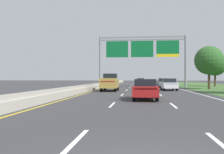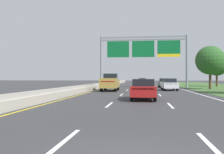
{
  "view_description": "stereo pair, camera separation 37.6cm",
  "coord_description": "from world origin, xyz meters",
  "px_view_note": "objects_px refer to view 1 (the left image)",
  "views": [
    {
      "loc": [
        -0.19,
        -4.77,
        1.67
      ],
      "look_at": [
        -3.43,
        24.69,
        1.76
      ],
      "focal_mm": 39.86,
      "sensor_mm": 36.0,
      "label": 1
    },
    {
      "loc": [
        0.19,
        -4.73,
        1.67
      ],
      "look_at": [
        -3.43,
        24.69,
        1.76
      ],
      "focal_mm": 39.86,
      "sensor_mm": 36.0,
      "label": 2
    }
  ],
  "objects_px": {
    "roadside_tree_far": "(215,65)",
    "car_darkgreen_centre_lane_sedan": "(141,81)",
    "car_white_right_lane_sedan": "(169,84)",
    "car_grey_right_lane_sedan": "(163,83)",
    "overhead_sign_gantry": "(142,51)",
    "car_red_centre_lane_sedan": "(145,89)",
    "pickup_truck_gold": "(110,82)",
    "roadside_tree_mid": "(209,60)"
  },
  "relations": [
    {
      "from": "car_darkgreen_centre_lane_sedan",
      "to": "roadside_tree_mid",
      "type": "distance_m",
      "value": 22.46
    },
    {
      "from": "roadside_tree_mid",
      "to": "roadside_tree_far",
      "type": "bearing_deg",
      "value": 70.06
    },
    {
      "from": "car_darkgreen_centre_lane_sedan",
      "to": "roadside_tree_mid",
      "type": "relative_size",
      "value": 0.7
    },
    {
      "from": "car_white_right_lane_sedan",
      "to": "car_red_centre_lane_sedan",
      "type": "distance_m",
      "value": 14.89
    },
    {
      "from": "roadside_tree_mid",
      "to": "pickup_truck_gold",
      "type": "bearing_deg",
      "value": -156.26
    },
    {
      "from": "car_white_right_lane_sedan",
      "to": "car_red_centre_lane_sedan",
      "type": "xyz_separation_m",
      "value": [
        -3.45,
        -14.49,
        0.0
      ]
    },
    {
      "from": "overhead_sign_gantry",
      "to": "car_darkgreen_centre_lane_sedan",
      "type": "relative_size",
      "value": 3.41
    },
    {
      "from": "car_white_right_lane_sedan",
      "to": "car_darkgreen_centre_lane_sedan",
      "type": "xyz_separation_m",
      "value": [
        -3.56,
        23.77,
        0.0
      ]
    },
    {
      "from": "roadside_tree_far",
      "to": "car_white_right_lane_sedan",
      "type": "bearing_deg",
      "value": -123.87
    },
    {
      "from": "pickup_truck_gold",
      "to": "car_darkgreen_centre_lane_sedan",
      "type": "height_order",
      "value": "pickup_truck_gold"
    },
    {
      "from": "car_grey_right_lane_sedan",
      "to": "roadside_tree_mid",
      "type": "relative_size",
      "value": 0.7
    },
    {
      "from": "roadside_tree_far",
      "to": "car_red_centre_lane_sedan",
      "type": "bearing_deg",
      "value": -114.83
    },
    {
      "from": "pickup_truck_gold",
      "to": "car_white_right_lane_sedan",
      "type": "distance_m",
      "value": 7.92
    },
    {
      "from": "car_white_right_lane_sedan",
      "to": "car_red_centre_lane_sedan",
      "type": "relative_size",
      "value": 1.01
    },
    {
      "from": "car_grey_right_lane_sedan",
      "to": "car_red_centre_lane_sedan",
      "type": "xyz_separation_m",
      "value": [
        -3.65,
        -24.41,
        0.0
      ]
    },
    {
      "from": "car_darkgreen_centre_lane_sedan",
      "to": "roadside_tree_far",
      "type": "xyz_separation_m",
      "value": [
        14.05,
        -8.14,
        3.37
      ]
    },
    {
      "from": "pickup_truck_gold",
      "to": "roadside_tree_far",
      "type": "bearing_deg",
      "value": -46.29
    },
    {
      "from": "car_darkgreen_centre_lane_sedan",
      "to": "roadside_tree_mid",
      "type": "xyz_separation_m",
      "value": [
        9.77,
        -19.94,
        3.36
      ]
    },
    {
      "from": "car_grey_right_lane_sedan",
      "to": "roadside_tree_far",
      "type": "relative_size",
      "value": 0.7
    },
    {
      "from": "car_grey_right_lane_sedan",
      "to": "car_white_right_lane_sedan",
      "type": "distance_m",
      "value": 9.93
    },
    {
      "from": "overhead_sign_gantry",
      "to": "pickup_truck_gold",
      "type": "bearing_deg",
      "value": -109.38
    },
    {
      "from": "overhead_sign_gantry",
      "to": "car_white_right_lane_sedan",
      "type": "xyz_separation_m",
      "value": [
        3.4,
        -9.68,
        -5.51
      ]
    },
    {
      "from": "car_darkgreen_centre_lane_sedan",
      "to": "roadside_tree_far",
      "type": "relative_size",
      "value": 0.7
    },
    {
      "from": "overhead_sign_gantry",
      "to": "roadside_tree_mid",
      "type": "relative_size",
      "value": 2.4
    },
    {
      "from": "car_grey_right_lane_sedan",
      "to": "car_darkgreen_centre_lane_sedan",
      "type": "xyz_separation_m",
      "value": [
        -3.76,
        13.84,
        0.0
      ]
    },
    {
      "from": "roadside_tree_mid",
      "to": "roadside_tree_far",
      "type": "height_order",
      "value": "roadside_tree_far"
    },
    {
      "from": "overhead_sign_gantry",
      "to": "car_grey_right_lane_sedan",
      "type": "relative_size",
      "value": 3.4
    },
    {
      "from": "roadside_tree_far",
      "to": "car_darkgreen_centre_lane_sedan",
      "type": "bearing_deg",
      "value": 149.9
    },
    {
      "from": "pickup_truck_gold",
      "to": "car_red_centre_lane_sedan",
      "type": "bearing_deg",
      "value": -162.26
    },
    {
      "from": "roadside_tree_mid",
      "to": "overhead_sign_gantry",
      "type": "bearing_deg",
      "value": 148.65
    },
    {
      "from": "pickup_truck_gold",
      "to": "car_grey_right_lane_sedan",
      "type": "xyz_separation_m",
      "value": [
        7.79,
        12.17,
        -0.26
      ]
    },
    {
      "from": "car_red_centre_lane_sedan",
      "to": "car_darkgreen_centre_lane_sedan",
      "type": "bearing_deg",
      "value": 0.43
    },
    {
      "from": "car_red_centre_lane_sedan",
      "to": "roadside_tree_far",
      "type": "distance_m",
      "value": 33.35
    },
    {
      "from": "car_grey_right_lane_sedan",
      "to": "car_darkgreen_centre_lane_sedan",
      "type": "bearing_deg",
      "value": 14.35
    },
    {
      "from": "pickup_truck_gold",
      "to": "roadside_tree_far",
      "type": "distance_m",
      "value": 25.61
    },
    {
      "from": "car_white_right_lane_sedan",
      "to": "car_darkgreen_centre_lane_sedan",
      "type": "bearing_deg",
      "value": 7.06
    },
    {
      "from": "car_white_right_lane_sedan",
      "to": "car_darkgreen_centre_lane_sedan",
      "type": "height_order",
      "value": "same"
    },
    {
      "from": "roadside_tree_mid",
      "to": "roadside_tree_far",
      "type": "xyz_separation_m",
      "value": [
        4.28,
        11.8,
        0.01
      ]
    },
    {
      "from": "pickup_truck_gold",
      "to": "roadside_tree_far",
      "type": "height_order",
      "value": "roadside_tree_far"
    },
    {
      "from": "car_red_centre_lane_sedan",
      "to": "roadside_tree_mid",
      "type": "relative_size",
      "value": 0.7
    },
    {
      "from": "overhead_sign_gantry",
      "to": "car_red_centre_lane_sedan",
      "type": "relative_size",
      "value": 3.42
    },
    {
      "from": "overhead_sign_gantry",
      "to": "car_grey_right_lane_sedan",
      "type": "bearing_deg",
      "value": 3.99
    }
  ]
}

